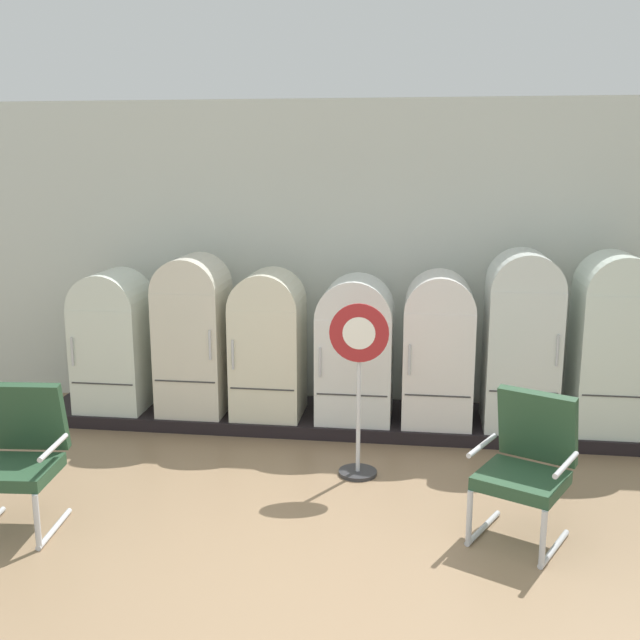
{
  "coord_description": "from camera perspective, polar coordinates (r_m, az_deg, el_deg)",
  "views": [
    {
      "loc": [
        0.62,
        -3.91,
        2.58
      ],
      "look_at": [
        -0.28,
        2.75,
        1.11
      ],
      "focal_mm": 41.83,
      "sensor_mm": 36.0,
      "label": 1
    }
  ],
  "objects": [
    {
      "name": "ground",
      "position": [
        4.74,
        -1.16,
        -20.97
      ],
      "size": [
        12.0,
        10.0,
        0.05
      ],
      "primitive_type": "cube",
      "color": "#8C6F51"
    },
    {
      "name": "back_wall",
      "position": [
        7.66,
        3.01,
        4.88
      ],
      "size": [
        11.76,
        0.12,
        3.15
      ],
      "color": "silver",
      "rests_on": "ground"
    },
    {
      "name": "display_plinth",
      "position": [
        7.41,
        2.47,
        -7.55
      ],
      "size": [
        6.11,
        0.95,
        0.12
      ],
      "primitive_type": "cube",
      "color": "black",
      "rests_on": "ground"
    },
    {
      "name": "refrigerator_0",
      "position": [
        7.65,
        -15.54,
        -1.23
      ],
      "size": [
        0.67,
        0.67,
        1.38
      ],
      "color": "silver",
      "rests_on": "display_plinth"
    },
    {
      "name": "refrigerator_1",
      "position": [
        7.35,
        -9.65,
        -0.73
      ],
      "size": [
        0.64,
        0.68,
        1.54
      ],
      "color": "silver",
      "rests_on": "display_plinth"
    },
    {
      "name": "refrigerator_2",
      "position": [
        7.17,
        -3.98,
        -1.52
      ],
      "size": [
        0.66,
        0.66,
        1.41
      ],
      "color": "silver",
      "rests_on": "display_plinth"
    },
    {
      "name": "refrigerator_3",
      "position": [
        7.06,
        2.72,
        -1.97
      ],
      "size": [
        0.71,
        0.65,
        1.37
      ],
      "color": "white",
      "rests_on": "display_plinth"
    },
    {
      "name": "refrigerator_4",
      "position": [
        7.05,
        9.03,
        -1.84
      ],
      "size": [
        0.64,
        0.69,
        1.42
      ],
      "color": "white",
      "rests_on": "display_plinth"
    },
    {
      "name": "refrigerator_5",
      "position": [
        7.08,
        15.17,
        -1.05
      ],
      "size": [
        0.65,
        0.69,
        1.64
      ],
      "color": "silver",
      "rests_on": "display_plinth"
    },
    {
      "name": "refrigerator_6",
      "position": [
        7.23,
        21.51,
        -1.24
      ],
      "size": [
        0.67,
        0.69,
        1.63
      ],
      "color": "silver",
      "rests_on": "display_plinth"
    },
    {
      "name": "armchair_left",
      "position": [
        5.73,
        -21.98,
        -9.28
      ],
      "size": [
        0.65,
        0.68,
        1.01
      ],
      "color": "silver",
      "rests_on": "ground"
    },
    {
      "name": "armchair_right",
      "position": [
        5.36,
        15.58,
        -10.3
      ],
      "size": [
        0.78,
        0.81,
        1.01
      ],
      "color": "silver",
      "rests_on": "ground"
    },
    {
      "name": "sign_stand",
      "position": [
        6.06,
        2.96,
        -5.45
      ],
      "size": [
        0.48,
        0.32,
        1.45
      ],
      "color": "#2D2D30",
      "rests_on": "ground"
    }
  ]
}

